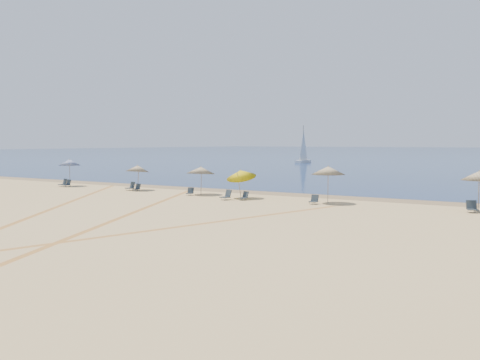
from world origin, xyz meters
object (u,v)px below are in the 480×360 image
(umbrella_4, at_px, (328,170))
(chair_7, at_px, (314,200))
(umbrella_5, at_px, (479,176))
(chair_8, at_px, (472,207))
(chair_4, at_px, (190,192))
(umbrella_2, at_px, (201,170))
(chair_3, at_px, (137,188))
(chair_5, at_px, (227,195))
(sailboat_2, at_px, (303,152))
(umbrella_0, at_px, (69,162))
(chair_0, at_px, (63,183))
(chair_1, at_px, (67,184))
(umbrella_3, at_px, (241,174))
(chair_6, at_px, (244,196))
(chair_2, at_px, (131,187))
(umbrella_1, at_px, (137,169))

(umbrella_4, height_order, chair_7, umbrella_4)
(umbrella_5, bearing_deg, chair_8, -116.77)
(umbrella_4, distance_m, chair_4, 11.31)
(umbrella_2, bearing_deg, chair_8, -0.42)
(chair_3, bearing_deg, chair_5, -5.04)
(chair_8, relative_size, sailboat_2, 0.11)
(umbrella_5, distance_m, chair_3, 26.43)
(umbrella_0, relative_size, chair_0, 3.16)
(chair_1, bearing_deg, chair_4, 7.53)
(umbrella_3, height_order, sailboat_2, sailboat_2)
(umbrella_2, distance_m, chair_7, 10.31)
(chair_5, bearing_deg, umbrella_5, 29.24)
(umbrella_5, bearing_deg, chair_6, -172.43)
(umbrella_5, xyz_separation_m, chair_4, (-20.37, -1.28, -1.89))
(chair_2, height_order, chair_3, chair_2)
(umbrella_5, distance_m, chair_0, 35.38)
(umbrella_4, bearing_deg, umbrella_2, 179.02)
(umbrella_1, distance_m, chair_8, 26.56)
(umbrella_1, height_order, chair_2, umbrella_1)
(umbrella_0, xyz_separation_m, umbrella_5, (35.12, 0.43, -0.08))
(umbrella_5, distance_m, chair_5, 16.51)
(chair_2, bearing_deg, umbrella_4, 14.49)
(umbrella_2, height_order, umbrella_4, umbrella_4)
(umbrella_5, distance_m, chair_1, 34.70)
(umbrella_0, relative_size, chair_1, 3.57)
(umbrella_0, bearing_deg, umbrella_2, 0.12)
(chair_5, xyz_separation_m, sailboat_2, (-22.42, 63.10, 1.94))
(chair_8, bearing_deg, chair_4, 161.77)
(umbrella_1, bearing_deg, chair_5, -12.05)
(chair_3, distance_m, chair_5, 10.26)
(chair_6, bearing_deg, umbrella_4, 29.67)
(chair_2, relative_size, chair_5, 0.97)
(sailboat_2, bearing_deg, umbrella_0, -86.75)
(chair_3, bearing_deg, chair_2, 172.82)
(umbrella_4, xyz_separation_m, chair_2, (-17.95, -0.04, -1.90))
(umbrella_4, distance_m, chair_5, 7.46)
(umbrella_3, distance_m, chair_1, 18.83)
(umbrella_5, distance_m, chair_8, 1.94)
(chair_3, relative_size, chair_4, 0.92)
(umbrella_0, xyz_separation_m, umbrella_4, (25.85, -0.15, -0.00))
(umbrella_3, relative_size, umbrella_4, 0.93)
(umbrella_2, relative_size, chair_8, 2.75)
(umbrella_1, distance_m, chair_3, 1.75)
(umbrella_1, distance_m, sailboat_2, 61.99)
(chair_1, relative_size, chair_2, 0.86)
(umbrella_2, distance_m, umbrella_3, 4.17)
(umbrella_2, height_order, chair_6, umbrella_2)
(chair_7, height_order, sailboat_2, sailboat_2)
(chair_6, bearing_deg, sailboat_2, 126.58)
(umbrella_0, distance_m, chair_7, 25.35)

